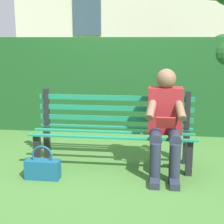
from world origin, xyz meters
The scene contains 5 objects.
ground centered at (0.00, 0.00, 0.00)m, with size 60.00×60.00×0.00m, color #3D6B2D.
park_bench centered at (0.00, -0.09, 0.44)m, with size 1.88×0.51×0.88m.
person_seated centered at (-0.59, 0.10, 0.61)m, with size 0.44×0.73×1.15m.
hedge_backdrop centered at (0.13, -1.65, 0.78)m, with size 5.54×0.67×1.55m.
handbag centered at (0.70, 0.46, 0.12)m, with size 0.37×0.14×0.37m.
Camera 1 is at (-0.43, 3.64, 1.47)m, focal length 52.61 mm.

